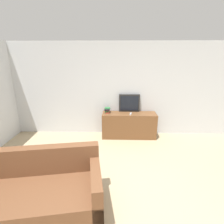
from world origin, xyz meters
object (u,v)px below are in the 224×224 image
couch (30,197)px  tv_stand (129,125)px  television (129,103)px  book_stack (107,110)px  remote_on_stand (131,114)px

couch → tv_stand: bearing=49.8°
television → book_stack: television is taller
television → remote_on_stand: television is taller
tv_stand → television: size_ratio=2.58×
tv_stand → couch: couch is taller
television → couch: size_ratio=0.27×
book_stack → remote_on_stand: size_ratio=1.13×
book_stack → couch: bearing=-109.2°
book_stack → tv_stand: bearing=-6.4°
tv_stand → television: 0.62m
television → couch: television is taller
tv_stand → book_stack: (-0.62, 0.07, 0.42)m
couch → remote_on_stand: size_ratio=10.74×
tv_stand → television: television is taller
couch → remote_on_stand: bearing=48.5°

